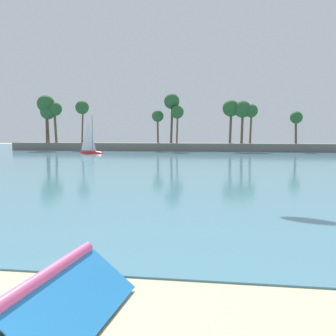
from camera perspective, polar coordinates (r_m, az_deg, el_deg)
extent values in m
cube|color=teal|center=(67.73, 4.57, 1.87)|extent=(220.00, 113.72, 0.06)
cube|color=slate|center=(84.49, 5.32, 3.18)|extent=(88.61, 6.00, 1.80)
cylinder|color=brown|center=(83.62, 12.49, 6.09)|extent=(0.60, 0.75, 7.08)
sphere|color=#285B2D|center=(83.73, 12.54, 8.50)|extent=(2.89, 2.89, 2.89)
cylinder|color=brown|center=(92.54, -17.78, 5.91)|extent=(0.68, 0.58, 7.14)
sphere|color=#285B2D|center=(92.65, -17.85, 8.11)|extent=(3.40, 3.40, 3.40)
cylinder|color=brown|center=(85.13, 18.88, 5.41)|extent=(0.67, 0.60, 5.61)
sphere|color=#285B2D|center=(85.18, 18.94, 7.29)|extent=(2.65, 2.65, 2.65)
cylinder|color=brown|center=(91.78, -12.89, 6.40)|extent=(0.77, 0.47, 8.29)
sphere|color=#285B2D|center=(91.94, -12.94, 8.98)|extent=(3.20, 3.20, 3.20)
cylinder|color=brown|center=(85.43, -1.57, 5.87)|extent=(0.49, 0.54, 6.09)
sphere|color=#285B2D|center=(85.50, -1.57, 7.91)|extent=(2.66, 2.66, 2.66)
cylinder|color=brown|center=(92.60, -18.02, 6.49)|extent=(0.44, 0.61, 9.03)
sphere|color=#285B2D|center=(92.80, -18.10, 9.27)|extent=(4.05, 4.05, 4.05)
cylinder|color=brown|center=(83.68, 11.22, 6.24)|extent=(0.69, 0.55, 7.44)
sphere|color=#285B2D|center=(83.81, 11.27, 8.78)|extent=(3.71, 3.71, 3.71)
cylinder|color=brown|center=(92.02, -16.77, 6.16)|extent=(0.67, 0.95, 7.86)
sphere|color=#285B2D|center=(92.16, -16.84, 8.60)|extent=(3.26, 3.26, 3.26)
cylinder|color=brown|center=(84.93, 0.58, 6.97)|extent=(0.88, 0.90, 9.35)
sphere|color=#285B2D|center=(85.18, 0.58, 10.11)|extent=(3.47, 3.47, 3.47)
cylinder|color=brown|center=(83.97, 9.51, 6.35)|extent=(0.72, 0.58, 7.69)
sphere|color=#285B2D|center=(84.12, 9.55, 8.96)|extent=(3.66, 3.66, 3.66)
cylinder|color=brown|center=(83.60, 1.41, 6.15)|extent=(0.53, 0.76, 6.89)
sphere|color=#285B2D|center=(83.70, 1.42, 8.51)|extent=(2.87, 2.87, 2.87)
cube|color=#237FD1|center=(9.21, -13.41, -18.97)|extent=(1.66, 4.23, 1.02)
cube|color=#237FD1|center=(9.91, -21.20, -17.38)|extent=(1.66, 4.23, 1.02)
cylinder|color=#EA5693|center=(9.33, -17.57, -14.93)|extent=(0.68, 3.93, 0.29)
ellipsoid|color=red|center=(76.19, -11.56, 2.20)|extent=(5.77, 2.83, 1.11)
cylinder|color=gray|center=(75.92, -11.44, 5.23)|extent=(0.17, 0.17, 6.93)
pyramid|color=white|center=(76.43, -12.04, 4.83)|extent=(2.47, 0.70, 5.89)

